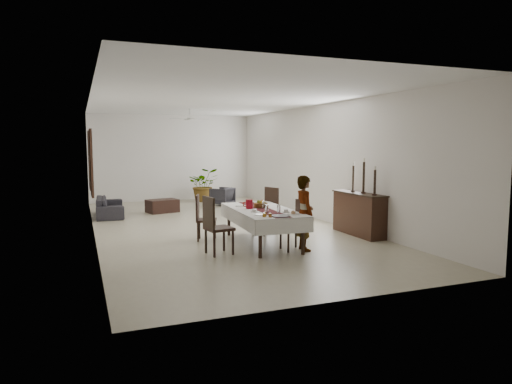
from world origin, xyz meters
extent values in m
cube|color=#AFA88B|center=(0.00, 0.00, 0.00)|extent=(6.00, 12.00, 0.00)
cube|color=white|center=(0.00, 0.00, 3.20)|extent=(6.00, 12.00, 0.02)
cube|color=white|center=(0.00, 6.00, 1.60)|extent=(6.00, 0.02, 3.20)
cube|color=white|center=(0.00, -6.00, 1.60)|extent=(6.00, 0.02, 3.20)
cube|color=white|center=(-3.00, 0.00, 1.60)|extent=(0.02, 12.00, 3.20)
cube|color=white|center=(3.00, 0.00, 1.60)|extent=(0.02, 12.00, 3.20)
cube|color=black|center=(0.30, -2.34, 0.71)|extent=(1.10, 2.41, 0.05)
cylinder|color=black|center=(-0.19, -3.44, 0.35)|extent=(0.07, 0.07, 0.69)
cylinder|color=black|center=(0.68, -3.48, 0.35)|extent=(0.07, 0.07, 0.69)
cylinder|color=black|center=(-0.08, -1.20, 0.35)|extent=(0.07, 0.07, 0.69)
cylinder|color=black|center=(0.79, -1.24, 0.35)|extent=(0.07, 0.07, 0.69)
cube|color=silver|center=(0.30, -2.34, 0.74)|extent=(1.29, 2.60, 0.01)
cube|color=silver|center=(-0.28, -2.31, 0.60)|extent=(0.13, 2.54, 0.30)
cube|color=white|center=(0.87, -2.37, 0.60)|extent=(0.13, 2.54, 0.30)
cube|color=white|center=(0.24, -3.60, 0.60)|extent=(1.16, 0.07, 0.30)
cube|color=white|center=(0.36, -1.07, 0.60)|extent=(1.16, 0.07, 0.30)
cube|color=#57181C|center=(0.30, -2.34, 0.75)|extent=(0.47, 2.48, 0.00)
cylinder|color=maroon|center=(0.06, -2.18, 0.85)|extent=(0.15, 0.15, 0.20)
torus|color=#95220A|center=(-0.02, -2.18, 0.85)|extent=(0.12, 0.03, 0.12)
cylinder|color=silver|center=(0.39, -2.99, 0.83)|extent=(0.07, 0.07, 0.17)
cylinder|color=white|center=(0.17, -2.88, 0.83)|extent=(0.07, 0.07, 0.17)
cylinder|color=silver|center=(0.35, -2.29, 0.83)|extent=(0.07, 0.07, 0.17)
cylinder|color=silver|center=(0.57, -2.94, 0.78)|extent=(0.09, 0.09, 0.06)
cylinder|color=silver|center=(0.57, -2.94, 0.76)|extent=(0.15, 0.15, 0.01)
cylinder|color=silver|center=(-0.01, -2.67, 0.78)|extent=(0.09, 0.09, 0.06)
cylinder|color=white|center=(-0.01, -2.67, 0.76)|extent=(0.15, 0.15, 0.01)
cylinder|color=white|center=(0.58, -3.24, 0.76)|extent=(0.24, 0.24, 0.01)
sphere|color=tan|center=(0.58, -3.24, 0.78)|extent=(0.09, 0.09, 0.09)
cylinder|color=silver|center=(-0.03, -3.06, 0.76)|extent=(0.24, 0.24, 0.01)
cylinder|color=silver|center=(0.01, -1.78, 0.76)|extent=(0.24, 0.24, 0.01)
cylinder|color=#45444A|center=(0.25, -3.37, 0.76)|extent=(0.35, 0.35, 0.02)
cylinder|color=brown|center=(0.03, -3.39, 0.79)|extent=(0.06, 0.06, 0.07)
cylinder|color=#905C15|center=(-0.07, -3.33, 0.79)|extent=(0.06, 0.06, 0.07)
cylinder|color=#9B5A16|center=(-0.01, -3.23, 0.79)|extent=(0.06, 0.06, 0.07)
cylinder|color=brown|center=(0.36, -2.10, 0.80)|extent=(0.30, 0.30, 0.10)
sphere|color=#9F230F|center=(0.39, -2.08, 0.87)|extent=(0.09, 0.09, 0.09)
sphere|color=olive|center=(0.32, -2.06, 0.87)|extent=(0.08, 0.08, 0.08)
sphere|color=gold|center=(0.36, -2.14, 0.87)|extent=(0.08, 0.08, 0.08)
cube|color=black|center=(0.65, -3.05, 0.44)|extent=(0.43, 0.43, 0.05)
cylinder|color=black|center=(0.83, -3.22, 0.21)|extent=(0.04, 0.04, 0.42)
cylinder|color=black|center=(0.82, -2.88, 0.21)|extent=(0.04, 0.04, 0.42)
cylinder|color=black|center=(0.49, -3.23, 0.21)|extent=(0.04, 0.04, 0.42)
cylinder|color=black|center=(0.48, -2.88, 0.21)|extent=(0.04, 0.04, 0.42)
cube|color=black|center=(0.85, -3.05, 0.73)|extent=(0.05, 0.42, 0.54)
cube|color=black|center=(0.77, -1.33, 0.48)|extent=(0.59, 0.59, 0.05)
cylinder|color=black|center=(1.01, -1.45, 0.23)|extent=(0.06, 0.06, 0.46)
cylinder|color=black|center=(0.89, -1.09, 0.23)|extent=(0.06, 0.06, 0.46)
cylinder|color=black|center=(0.65, -1.57, 0.23)|extent=(0.06, 0.06, 0.46)
cylinder|color=black|center=(0.53, -1.21, 0.23)|extent=(0.06, 0.06, 0.46)
cube|color=black|center=(0.97, -1.26, 0.80)|extent=(0.19, 0.45, 0.59)
cube|color=black|center=(-0.81, -2.86, 0.50)|extent=(0.54, 0.54, 0.05)
cylinder|color=black|center=(-1.03, -2.69, 0.23)|extent=(0.05, 0.05, 0.47)
cylinder|color=black|center=(-0.97, -3.08, 0.23)|extent=(0.05, 0.05, 0.47)
cylinder|color=black|center=(-0.65, -2.63, 0.23)|extent=(0.05, 0.05, 0.47)
cylinder|color=black|center=(-0.59, -3.02, 0.23)|extent=(0.05, 0.05, 0.47)
cube|color=black|center=(-1.02, -2.89, 0.82)|extent=(0.12, 0.48, 0.61)
cube|color=black|center=(-0.70, -1.52, 0.45)|extent=(0.54, 0.54, 0.05)
cylinder|color=black|center=(-0.81, -1.30, 0.21)|extent=(0.05, 0.05, 0.42)
cylinder|color=black|center=(-0.92, -1.63, 0.21)|extent=(0.05, 0.05, 0.42)
cylinder|color=black|center=(-0.48, -1.42, 0.21)|extent=(0.05, 0.05, 0.42)
cylinder|color=black|center=(-0.59, -1.74, 0.21)|extent=(0.05, 0.05, 0.42)
cube|color=black|center=(-0.88, -1.46, 0.74)|extent=(0.18, 0.41, 0.54)
imported|color=gray|center=(0.86, -3.16, 0.75)|extent=(0.40, 0.57, 1.50)
cube|color=black|center=(2.78, -2.21, 0.48)|extent=(0.43, 1.59, 0.96)
cube|color=black|center=(2.78, -2.21, 0.97)|extent=(0.47, 1.66, 0.03)
cylinder|color=black|center=(2.78, -2.80, 1.00)|extent=(0.11, 0.11, 0.03)
cylinder|color=black|center=(2.78, -2.80, 1.29)|extent=(0.05, 0.05, 0.53)
cylinder|color=beige|center=(2.78, -2.80, 1.59)|extent=(0.04, 0.04, 0.09)
cylinder|color=black|center=(2.78, -2.37, 1.00)|extent=(0.11, 0.11, 0.03)
cylinder|color=black|center=(2.78, -2.37, 1.37)|extent=(0.05, 0.05, 0.69)
cylinder|color=#EEE7CE|center=(2.78, -2.37, 1.75)|extent=(0.04, 0.04, 0.09)
cylinder|color=black|center=(2.78, -1.95, 1.00)|extent=(0.11, 0.11, 0.03)
cylinder|color=black|center=(2.78, -1.95, 1.31)|extent=(0.05, 0.05, 0.58)
cylinder|color=beige|center=(2.78, -1.95, 1.65)|extent=(0.04, 0.04, 0.09)
imported|color=#28262B|center=(-2.47, 2.82, 0.28)|extent=(0.85, 1.96, 0.56)
imported|color=#2C2A2F|center=(1.32, 3.90, 0.31)|extent=(0.95, 0.96, 0.63)
cube|color=black|center=(-0.91, 2.99, 0.20)|extent=(1.03, 0.82, 0.40)
imported|color=#305A24|center=(1.00, 5.20, 0.62)|extent=(1.24, 1.12, 1.24)
cube|color=black|center=(-2.96, 2.20, 1.60)|extent=(0.06, 1.05, 1.85)
cube|color=white|center=(-2.92, 2.20, 1.60)|extent=(0.01, 0.90, 1.70)
cube|color=black|center=(-2.96, 4.30, 1.60)|extent=(0.06, 1.05, 1.85)
cube|color=silver|center=(-2.92, 4.30, 1.60)|extent=(0.01, 0.90, 1.70)
cylinder|color=silver|center=(0.00, 3.00, 3.10)|extent=(0.04, 0.04, 0.20)
cylinder|color=silver|center=(0.00, 3.00, 2.90)|extent=(0.16, 0.16, 0.08)
cube|color=silver|center=(0.00, 3.35, 2.90)|extent=(0.10, 0.55, 0.01)
cube|color=silver|center=(0.00, 2.65, 2.90)|extent=(0.10, 0.55, 0.01)
cube|color=silver|center=(0.35, 3.00, 2.90)|extent=(0.55, 0.10, 0.01)
cube|color=silver|center=(-0.35, 3.00, 2.90)|extent=(0.55, 0.10, 0.01)
camera|label=1|loc=(-3.27, -11.16, 2.11)|focal=32.00mm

